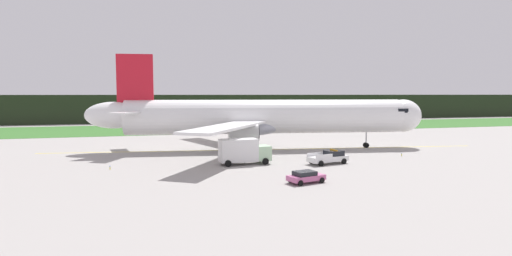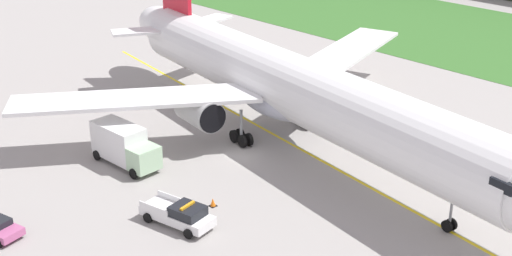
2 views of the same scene
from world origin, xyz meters
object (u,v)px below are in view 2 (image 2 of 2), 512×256
(ops_pickup_truck, at_px, (180,214))
(apron_cone, at_px, (213,202))
(catering_truck, at_px, (124,145))
(airliner, at_px, (294,88))

(ops_pickup_truck, bearing_deg, apron_cone, 98.82)
(ops_pickup_truck, distance_m, catering_truck, 11.81)
(airliner, distance_m, ops_pickup_truck, 17.49)
(catering_truck, bearing_deg, apron_cone, 4.73)
(catering_truck, bearing_deg, airliner, 62.88)
(catering_truck, distance_m, apron_cone, 11.06)
(airliner, height_order, apron_cone, airliner)
(catering_truck, bearing_deg, ops_pickup_truck, -13.00)
(airliner, xyz_separation_m, apron_cone, (3.94, -12.71, -5.20))
(ops_pickup_truck, xyz_separation_m, apron_cone, (-0.55, 3.55, -0.58))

